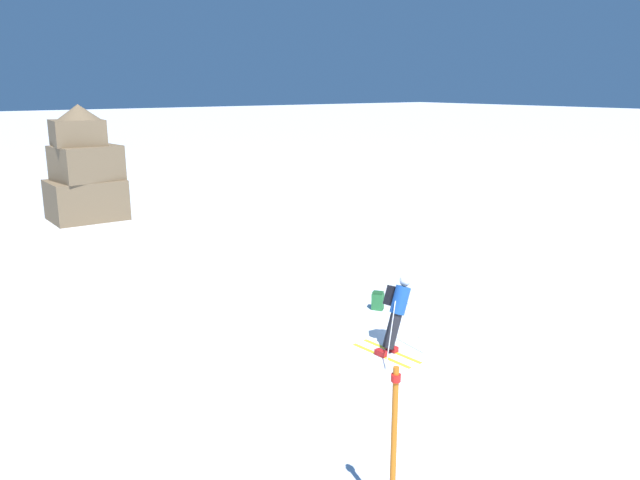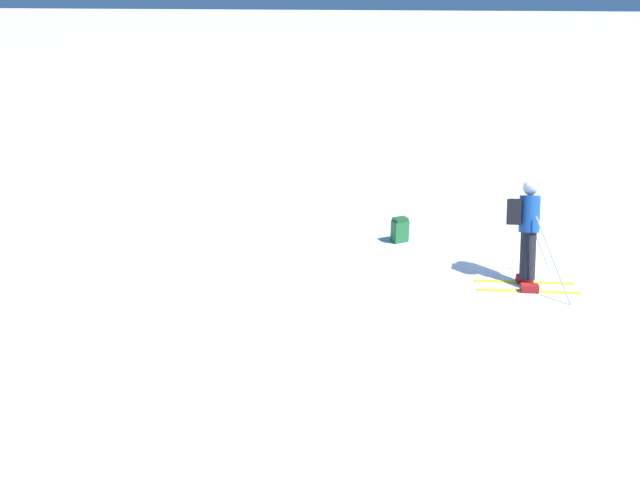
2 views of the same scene
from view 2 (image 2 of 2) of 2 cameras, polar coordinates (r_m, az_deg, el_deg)
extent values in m
plane|color=white|center=(12.35, 17.59, -1.47)|extent=(300.00, 300.00, 0.00)
cube|color=yellow|center=(11.01, 18.57, -4.47)|extent=(0.25, 1.70, 0.01)
cube|color=yellow|center=(11.33, 18.17, -3.67)|extent=(0.25, 1.70, 0.01)
cube|color=#B21919|center=(10.99, 18.62, -4.17)|extent=(0.17, 0.29, 0.12)
cube|color=#B21919|center=(11.30, 18.21, -3.37)|extent=(0.17, 0.29, 0.12)
cylinder|color=black|center=(11.13, 18.47, -1.38)|extent=(0.53, 0.31, 0.84)
cylinder|color=#194799|center=(11.11, 18.61, 2.27)|extent=(0.56, 0.39, 0.70)
sphere|color=tan|center=(11.12, 18.69, 4.45)|extent=(0.31, 0.25, 0.29)
sphere|color=silver|center=(11.12, 18.70, 4.59)|extent=(0.35, 0.29, 0.33)
cube|color=black|center=(11.05, 17.31, 2.48)|extent=(0.43, 0.22, 0.51)
cylinder|color=#B7B7BC|center=(10.82, 20.54, -1.72)|extent=(0.80, 0.61, 1.23)
cylinder|color=#B7B7BC|center=(11.59, 19.44, -0.40)|extent=(0.10, 0.52, 1.08)
cube|color=#236633|center=(12.52, 7.31, 0.82)|extent=(0.35, 0.37, 0.44)
cube|color=#1A4C26|center=(12.43, 7.37, 1.89)|extent=(0.31, 0.33, 0.06)
camera|label=1|loc=(11.49, 95.80, 3.81)|focal=35.00mm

